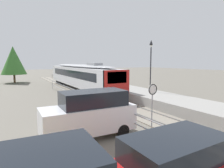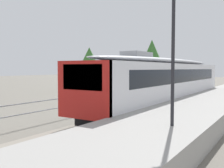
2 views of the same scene
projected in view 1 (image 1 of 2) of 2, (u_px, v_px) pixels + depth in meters
name	position (u px, v px, depth m)	size (l,w,h in m)	color
ground_plane	(72.00, 98.00, 21.18)	(160.00, 160.00, 0.00)	#6B665B
track_rails	(96.00, 95.00, 22.65)	(3.20, 60.00, 0.14)	gray
commuter_train	(80.00, 75.00, 27.12)	(2.82, 20.76, 3.74)	silver
station_platform	(120.00, 90.00, 24.19)	(3.90, 60.00, 0.90)	#999691
platform_lamp_mid_platform	(151.00, 56.00, 19.89)	(0.34, 0.34, 5.35)	#232328
speed_limit_sign	(153.00, 96.00, 10.79)	(0.61, 0.10, 2.81)	#9EA0A5
carpark_fence	(115.00, 111.00, 12.29)	(0.06, 36.06, 1.25)	#9EA0A5
parked_van_white	(90.00, 114.00, 10.21)	(4.95, 2.07, 2.51)	white
tree_behind_carpark	(13.00, 60.00, 35.70)	(4.49, 4.49, 6.83)	brown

